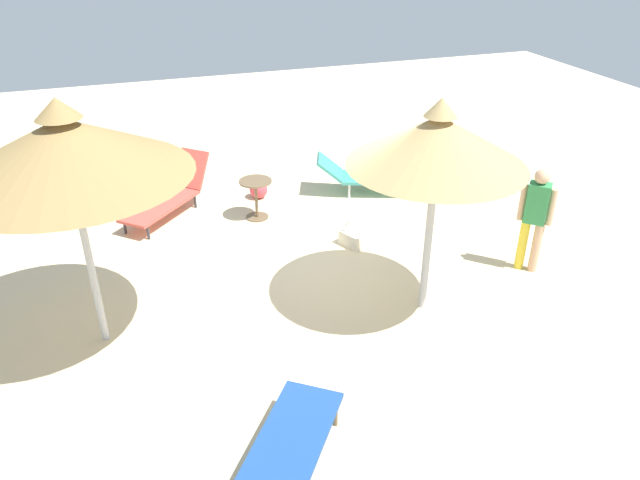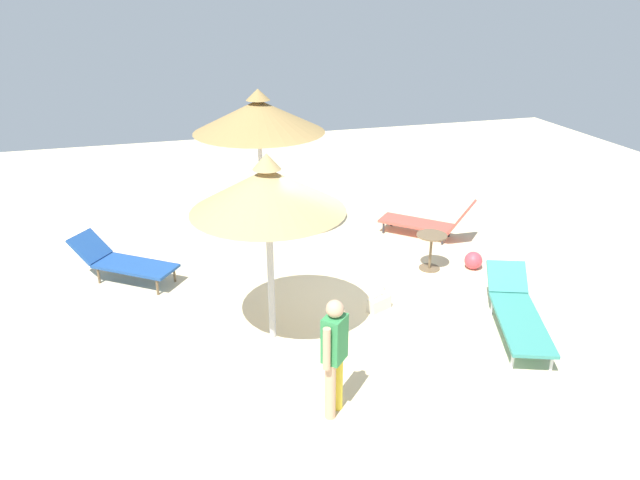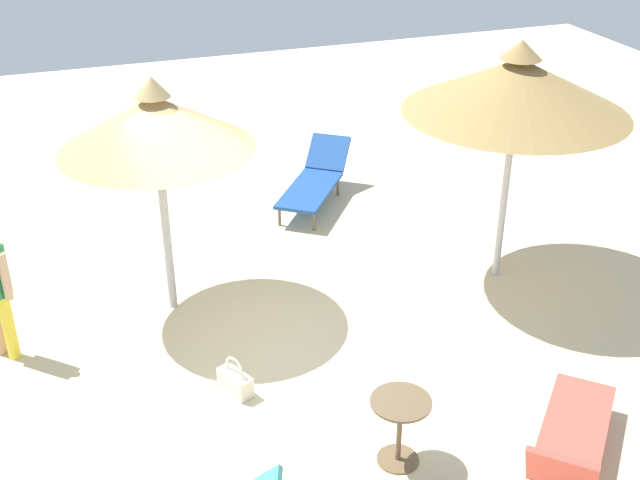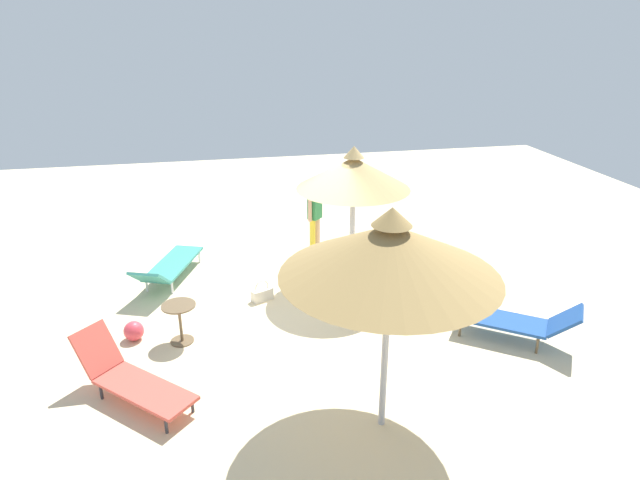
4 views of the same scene
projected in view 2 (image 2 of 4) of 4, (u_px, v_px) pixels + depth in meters
ground at (343, 301)px, 9.91m from camera, size 24.00×24.00×0.10m
parasol_umbrella_front at (268, 190)px, 7.89m from camera, size 2.14×2.14×2.82m
parasol_umbrella_edge at (259, 116)px, 11.52m from camera, size 2.62×2.62×3.01m
lounge_chair_far_left at (122, 261)px, 10.35m from camera, size 1.90×1.63×0.77m
lounge_chair_near_right at (430, 221)px, 12.14m from camera, size 1.77×1.72×0.89m
lounge_chair_back at (518, 311)px, 8.82m from camera, size 1.36×2.28×0.69m
person_standing_near_left at (334, 351)px, 6.89m from camera, size 0.36×0.37×1.57m
handbag at (379, 302)px, 9.48m from camera, size 0.44×0.31×0.42m
side_table_round at (431, 246)px, 10.74m from camera, size 0.55×0.55×0.69m
beach_ball at (473, 260)px, 10.86m from camera, size 0.33×0.33×0.33m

